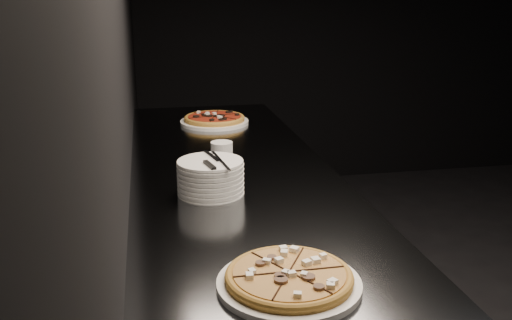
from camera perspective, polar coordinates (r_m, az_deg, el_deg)
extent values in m
cube|color=black|center=(1.98, -13.33, 11.53)|extent=(0.02, 5.00, 2.80)
cube|color=black|center=(5.09, 18.06, 14.20)|extent=(5.00, 0.02, 2.80)
cube|color=#5A5D61|center=(2.28, -2.14, -12.48)|extent=(0.70, 2.40, 0.90)
cube|color=#5A5D61|center=(2.10, -2.27, -1.46)|extent=(0.74, 2.44, 0.02)
cylinder|color=white|center=(1.32, 3.31, -12.26)|extent=(0.33, 0.33, 0.02)
cylinder|color=gold|center=(1.31, 3.32, -11.73)|extent=(0.29, 0.29, 0.01)
torus|color=gold|center=(1.31, 3.33, -11.49)|extent=(0.29, 0.29, 0.02)
cylinder|color=#FDBB54|center=(1.31, 3.33, -11.29)|extent=(0.26, 0.26, 0.01)
cylinder|color=white|center=(2.84, -4.17, 3.81)|extent=(0.34, 0.34, 0.02)
cylinder|color=gold|center=(2.84, -4.18, 4.09)|extent=(0.36, 0.36, 0.01)
torus|color=gold|center=(2.84, -4.18, 4.22)|extent=(0.37, 0.37, 0.02)
cylinder|color=#A82B18|center=(2.84, -4.18, 4.32)|extent=(0.32, 0.32, 0.01)
cylinder|color=white|center=(1.88, -4.53, -3.11)|extent=(0.21, 0.21, 0.02)
cylinder|color=white|center=(1.87, -4.54, -2.65)|extent=(0.21, 0.21, 0.02)
cylinder|color=white|center=(1.87, -4.55, -2.19)|extent=(0.21, 0.21, 0.02)
cylinder|color=white|center=(1.86, -4.56, -1.72)|extent=(0.21, 0.21, 0.02)
cylinder|color=white|center=(1.86, -4.58, -1.25)|extent=(0.21, 0.21, 0.02)
cylinder|color=white|center=(1.85, -4.59, -0.77)|extent=(0.21, 0.21, 0.02)
cylinder|color=white|center=(1.85, -4.60, -0.30)|extent=(0.21, 0.21, 0.02)
cube|color=silver|center=(1.89, -4.43, 0.38)|extent=(0.05, 0.14, 0.00)
cube|color=black|center=(1.79, -4.66, -0.49)|extent=(0.03, 0.09, 0.01)
cube|color=silver|center=(1.84, -3.57, -0.05)|extent=(0.03, 0.21, 0.00)
cylinder|color=silver|center=(2.22, -3.44, 0.87)|extent=(0.09, 0.09, 0.07)
cylinder|color=black|center=(2.21, -3.46, 1.59)|extent=(0.07, 0.07, 0.01)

